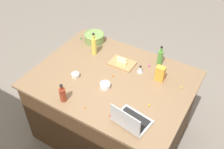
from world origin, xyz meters
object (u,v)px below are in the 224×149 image
at_px(bottle_oil, 94,46).
at_px(ramekin_small, 105,85).
at_px(bottle_soy, 63,94).
at_px(bottle_olive, 160,57).
at_px(mixing_bowl_large, 94,37).
at_px(laptop, 130,120).
at_px(cutting_board, 122,63).
at_px(ramekin_medium, 75,75).
at_px(butter_stick_left, 122,60).
at_px(butter_stick_right, 122,63).
at_px(candy_bag, 160,74).
at_px(kitchen_timer, 140,69).

distance_m(bottle_oil, ramekin_small, 0.58).
bearing_deg(bottle_soy, bottle_olive, -119.90).
xyz_separation_m(mixing_bowl_large, bottle_olive, (-0.86, -0.01, 0.04)).
distance_m(laptop, bottle_oil, 1.08).
bearing_deg(ramekin_small, cutting_board, -84.93).
bearing_deg(ramekin_medium, bottle_oil, -82.52).
xyz_separation_m(butter_stick_left, ramekin_small, (-0.06, 0.43, -0.01)).
height_order(mixing_bowl_large, bottle_oil, bottle_oil).
height_order(butter_stick_right, ramekin_small, butter_stick_right).
bearing_deg(ramekin_small, butter_stick_left, -82.66).
xyz_separation_m(mixing_bowl_large, butter_stick_left, (-0.49, 0.18, -0.02)).
bearing_deg(butter_stick_right, mixing_bowl_large, -23.92).
distance_m(mixing_bowl_large, bottle_olive, 0.86).
xyz_separation_m(ramekin_medium, candy_bag, (-0.77, -0.41, 0.06)).
relative_size(bottle_oil, candy_bag, 1.59).
height_order(bottle_olive, ramekin_small, bottle_olive).
relative_size(bottle_olive, kitchen_timer, 3.00).
distance_m(butter_stick_right, ramekin_medium, 0.52).
height_order(ramekin_medium, kitchen_timer, kitchen_timer).
relative_size(bottle_olive, bottle_oil, 0.85).
bearing_deg(bottle_olive, butter_stick_left, 27.32).
height_order(mixing_bowl_large, kitchen_timer, mixing_bowl_large).
bearing_deg(ramekin_medium, mixing_bowl_large, -73.02).
relative_size(bottle_olive, ramekin_small, 2.23).
distance_m(butter_stick_right, candy_bag, 0.45).
height_order(laptop, butter_stick_right, laptop).
xyz_separation_m(cutting_board, ramekin_medium, (0.31, 0.44, 0.01)).
xyz_separation_m(bottle_olive, bottle_oil, (0.72, 0.21, 0.02)).
bearing_deg(bottle_soy, butter_stick_right, -106.21).
bearing_deg(bottle_oil, butter_stick_left, -176.53).
bearing_deg(bottle_oil, kitchen_timer, 178.31).
bearing_deg(bottle_oil, ramekin_medium, 97.48).
relative_size(laptop, mixing_bowl_large, 1.39).
bearing_deg(bottle_olive, ramekin_small, 63.23).
distance_m(bottle_soy, cutting_board, 0.79).
height_order(butter_stick_right, kitchen_timer, kitchen_timer).
xyz_separation_m(bottle_soy, ramekin_small, (-0.24, -0.35, -0.05)).
distance_m(butter_stick_left, kitchen_timer, 0.25).
height_order(mixing_bowl_large, bottle_soy, bottle_soy).
height_order(bottle_soy, ramekin_small, bottle_soy).
xyz_separation_m(butter_stick_right, ramekin_medium, (0.32, 0.41, -0.01)).
xyz_separation_m(ramekin_small, kitchen_timer, (-0.19, -0.39, 0.01)).
xyz_separation_m(bottle_olive, cutting_board, (0.35, 0.21, -0.08)).
xyz_separation_m(bottle_olive, candy_bag, (-0.10, 0.24, -0.01)).
relative_size(laptop, bottle_oil, 1.25).
bearing_deg(bottle_oil, candy_bag, 177.90).
distance_m(laptop, butter_stick_left, 0.85).
distance_m(bottle_soy, butter_stick_right, 0.77).
xyz_separation_m(bottle_olive, ramekin_medium, (0.66, 0.65, -0.07)).
xyz_separation_m(laptop, mixing_bowl_large, (0.97, -0.89, 0.01)).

